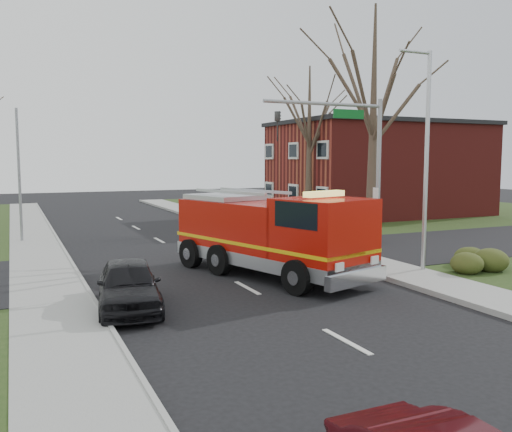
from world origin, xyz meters
name	(u,v)px	position (x,y,z in m)	size (l,w,h in m)	color
ground	(247,288)	(0.00, 0.00, 0.00)	(120.00, 120.00, 0.00)	black
sidewalk_right	(394,271)	(6.20, 0.00, 0.07)	(2.40, 80.00, 0.15)	gray
sidewalk_left	(54,306)	(-6.20, 0.00, 0.07)	(2.40, 80.00, 0.15)	gray
brick_building	(379,169)	(19.00, 18.00, 3.66)	(15.40, 10.40, 7.25)	maroon
health_center_sign	(321,215)	(10.50, 12.50, 0.88)	(0.12, 2.00, 1.40)	#521413
hedge_corner	(468,257)	(9.00, -1.00, 0.58)	(2.80, 2.00, 0.90)	#333D16
bare_tree_near	(374,98)	(9.50, 6.00, 7.41)	(6.00, 6.00, 12.00)	#3E3224
bare_tree_far	(309,128)	(11.00, 15.00, 6.49)	(5.25, 5.25, 10.50)	#3E3224
traffic_signal_mast	(352,151)	(5.21, 1.50, 4.71)	(5.29, 0.18, 6.80)	gray
streetlight_pole	(425,155)	(7.14, -0.50, 4.55)	(1.48, 0.16, 8.40)	#B7BABF
utility_pole_far	(19,176)	(-6.80, 14.00, 3.50)	(0.14, 0.14, 7.00)	gray
fire_engine	(272,236)	(1.62, 1.45, 1.50)	(5.13, 8.69, 3.32)	#AC1107
parked_car_maroon	(129,285)	(-4.20, -1.00, 0.74)	(1.75, 4.35, 1.48)	black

